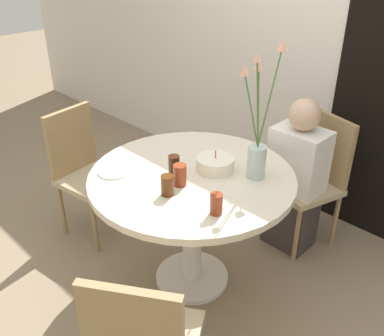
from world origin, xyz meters
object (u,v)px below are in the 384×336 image
object	(u,v)px
chair_near_front	(314,174)
birthday_cake	(215,164)
flower_vase	(258,143)
person_woman	(296,181)
side_plate	(114,171)
drink_glass_1	(174,166)
drink_glass_2	(167,185)
chair_far_back	(84,166)
drink_glass_0	(216,204)
drink_glass_3	(180,175)

from	to	relation	value
chair_near_front	birthday_cake	distance (m)	0.85
flower_vase	person_woman	bearing A→B (deg)	94.31
flower_vase	side_plate	xyz separation A→B (m)	(-0.59, -0.52, -0.20)
chair_near_front	drink_glass_1	xyz separation A→B (m)	(-0.33, -0.98, 0.31)
birthday_cake	side_plate	bearing A→B (deg)	-132.50
chair_near_front	person_woman	bearing A→B (deg)	-90.00
drink_glass_2	flower_vase	bearing A→B (deg)	65.85
chair_near_front	chair_far_back	distance (m)	1.58
chair_far_back	flower_vase	size ratio (longest dim) A/B	1.27
birthday_cake	drink_glass_0	bearing A→B (deg)	-47.35
person_woman	chair_far_back	bearing A→B (deg)	-142.53
birthday_cake	side_plate	distance (m)	0.57
side_plate	flower_vase	bearing A→B (deg)	41.02
chair_near_front	chair_far_back	world-z (taller)	same
drink_glass_0	person_woman	size ratio (longest dim) A/B	0.10
drink_glass_2	drink_glass_0	bearing A→B (deg)	9.91
flower_vase	drink_glass_2	xyz separation A→B (m)	(-0.21, -0.46, -0.15)
chair_near_front	drink_glass_1	distance (m)	1.08
chair_far_back	drink_glass_0	size ratio (longest dim) A/B	8.56
drink_glass_0	drink_glass_2	size ratio (longest dim) A/B	0.98
flower_vase	drink_glass_3	distance (m)	0.44
chair_far_back	person_woman	distance (m)	1.45
flower_vase	drink_glass_1	distance (m)	0.47
chair_far_back	drink_glass_0	distance (m)	1.31
birthday_cake	flower_vase	distance (m)	0.28
chair_near_front	person_woman	size ratio (longest dim) A/B	0.85
side_plate	person_woman	world-z (taller)	person_woman
chair_far_back	side_plate	xyz separation A→B (m)	(0.60, -0.15, 0.26)
drink_glass_2	person_woman	bearing A→B (deg)	80.28
chair_far_back	drink_glass_3	xyz separation A→B (m)	(0.96, 0.01, 0.31)
birthday_cake	person_woman	distance (m)	0.71
side_plate	drink_glass_0	bearing A→B (deg)	8.81
chair_near_front	drink_glass_0	size ratio (longest dim) A/B	8.56
drink_glass_1	drink_glass_3	world-z (taller)	drink_glass_1
drink_glass_3	person_woman	bearing A→B (deg)	77.51
chair_far_back	drink_glass_1	world-z (taller)	chair_far_back
side_plate	drink_glass_1	world-z (taller)	drink_glass_1
side_plate	drink_glass_2	xyz separation A→B (m)	(0.39, 0.05, 0.05)
drink_glass_0	drink_glass_3	world-z (taller)	drink_glass_3
birthday_cake	flower_vase	size ratio (longest dim) A/B	0.30
person_woman	drink_glass_3	bearing A→B (deg)	-102.49
birthday_cake	drink_glass_1	bearing A→B (deg)	-117.03
chair_far_back	flower_vase	xyz separation A→B (m)	(1.19, 0.37, 0.46)
flower_vase	side_plate	distance (m)	0.81
drink_glass_2	person_woman	world-z (taller)	person_woman
chair_far_back	drink_glass_2	bearing A→B (deg)	-104.08
drink_glass_1	person_woman	xyz separation A→B (m)	(0.28, 0.83, -0.33)
side_plate	person_woman	distance (m)	1.20
side_plate	person_woman	size ratio (longest dim) A/B	0.17
drink_glass_0	drink_glass_1	xyz separation A→B (m)	(-0.40, 0.10, 0.01)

